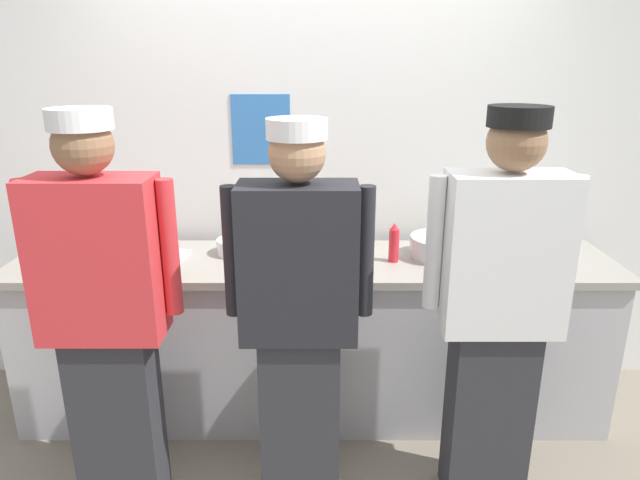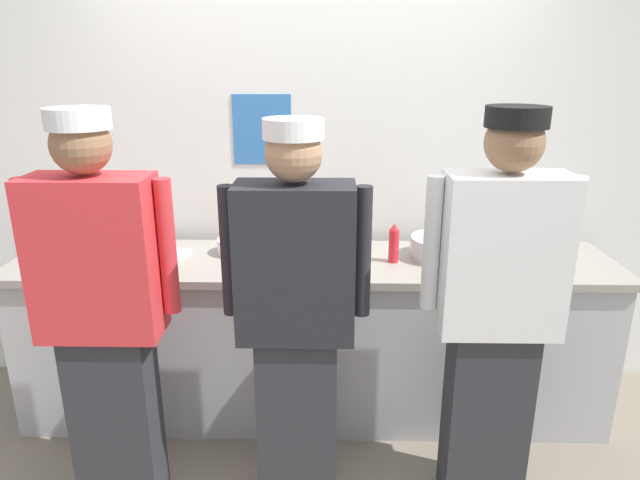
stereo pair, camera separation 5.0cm
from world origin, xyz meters
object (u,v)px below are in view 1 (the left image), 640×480
chef_center (299,313)px  deli_cup (96,247)px  chef_far_right (499,305)px  sheet_tray (142,259)px  mixing_bowl_steel (442,247)px  squeeze_bottle_primary (394,243)px  plate_stack_front (237,246)px  ramekin_red_sauce (74,249)px  squeeze_bottle_secondary (350,237)px  plate_stack_rear (532,249)px  ramekin_green_sauce (322,248)px  chef_near_left (104,312)px  ramekin_yellow_sauce (315,256)px

chef_center → deli_cup: size_ratio=17.57×
chef_center → chef_far_right: (0.84, 0.02, 0.03)m
sheet_tray → deli_cup: bearing=162.0°
mixing_bowl_steel → squeeze_bottle_primary: 0.28m
plate_stack_front → sheet_tray: bearing=-166.1°
chef_far_right → deli_cup: bearing=159.9°
chef_center → ramekin_red_sauce: 1.47m
chef_center → squeeze_bottle_secondary: bearing=72.2°
plate_stack_rear → sheet_tray: 2.07m
plate_stack_rear → ramekin_red_sauce: bearing=178.7°
chef_far_right → ramekin_red_sauce: size_ratio=18.82×
plate_stack_front → sheet_tray: 0.50m
squeeze_bottle_primary → plate_stack_front: bearing=171.7°
mixing_bowl_steel → ramekin_green_sauce: size_ratio=3.50×
chef_near_left → chef_center: (0.80, 0.03, -0.02)m
chef_center → deli_cup: 1.34m
chef_far_right → squeeze_bottle_secondary: (-0.59, 0.75, 0.06)m
deli_cup → plate_stack_front: bearing=2.6°
ramekin_green_sauce → ramekin_yellow_sauce: (-0.04, -0.13, -0.00)m
chef_near_left → chef_far_right: 1.63m
plate_stack_front → deli_cup: bearing=-177.4°
sheet_tray → ramekin_green_sauce: bearing=8.6°
plate_stack_rear → mixing_bowl_steel: size_ratio=0.68×
plate_stack_rear → ramekin_yellow_sauce: plate_stack_rear is taller
chef_center → ramekin_red_sauce: (-1.25, 0.77, 0.02)m
chef_center → chef_far_right: bearing=1.5°
squeeze_bottle_primary → sheet_tray: bearing=180.0°
squeeze_bottle_primary → deli_cup: squeeze_bottle_primary is taller
ramekin_green_sauce → ramekin_yellow_sauce: bearing=-106.0°
plate_stack_front → squeeze_bottle_secondary: 0.62m
chef_near_left → ramekin_green_sauce: size_ratio=17.88×
sheet_tray → deli_cup: size_ratio=4.24×
plate_stack_rear → ramekin_red_sauce: (-2.47, 0.06, -0.02)m
chef_far_right → plate_stack_front: 1.41m
sheet_tray → squeeze_bottle_primary: 1.32m
chef_far_right → mixing_bowl_steel: bearing=97.8°
plate_stack_rear → ramekin_red_sauce: plate_stack_rear is taller
sheet_tray → deli_cup: deli_cup is taller
squeeze_bottle_primary → ramekin_green_sauce: size_ratio=2.14×
plate_stack_front → squeeze_bottle_primary: size_ratio=1.05×
plate_stack_rear → sheet_tray: (-2.07, -0.06, -0.04)m
squeeze_bottle_secondary → plate_stack_front: bearing=-179.3°
chef_far_right → ramekin_red_sauce: (-2.09, 0.74, -0.01)m
chef_center → ramekin_green_sauce: bearing=82.9°
plate_stack_rear → chef_near_left: bearing=-159.8°
chef_far_right → squeeze_bottle_primary: (-0.36, 0.63, 0.07)m
chef_center → squeeze_bottle_secondary: chef_center is taller
mixing_bowl_steel → deli_cup: size_ratio=3.52×
ramekin_green_sauce → chef_far_right: bearing=-46.2°
plate_stack_front → ramekin_yellow_sauce: plate_stack_front is taller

